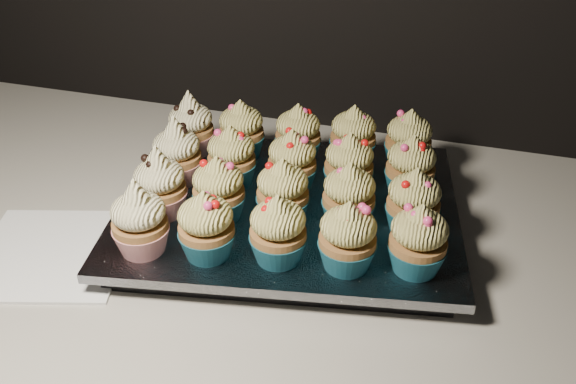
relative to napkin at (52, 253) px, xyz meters
name	(u,v)px	position (x,y,z in m)	size (l,w,h in m)	color
worktop	(264,241)	(0.23, 0.12, -0.02)	(2.44, 0.64, 0.04)	beige
napkin	(52,253)	(0.00, 0.00, 0.00)	(0.17, 0.17, 0.00)	white
baking_tray	(288,218)	(0.25, 0.14, 0.01)	(0.39, 0.29, 0.02)	black
foil_lining	(288,207)	(0.25, 0.14, 0.03)	(0.42, 0.33, 0.01)	silver
cupcake_0	(139,221)	(0.12, 0.00, 0.07)	(0.06, 0.06, 0.10)	#AD181F
cupcake_1	(206,227)	(0.20, 0.01, 0.07)	(0.06, 0.06, 0.08)	#185E74
cupcake_2	(278,231)	(0.27, 0.03, 0.07)	(0.06, 0.06, 0.08)	#185E74
cupcake_3	(348,238)	(0.35, 0.04, 0.07)	(0.06, 0.06, 0.08)	#185E74
cupcake_4	(418,240)	(0.42, 0.06, 0.07)	(0.06, 0.06, 0.08)	#185E74
cupcake_5	(160,185)	(0.11, 0.07, 0.07)	(0.06, 0.06, 0.10)	#AD181F
cupcake_6	(219,190)	(0.18, 0.09, 0.07)	(0.06, 0.06, 0.08)	#185E74
cupcake_7	(283,193)	(0.26, 0.10, 0.07)	(0.06, 0.06, 0.08)	#185E74
cupcake_8	(349,197)	(0.33, 0.12, 0.07)	(0.06, 0.06, 0.08)	#185E74
cupcake_9	(413,203)	(0.41, 0.13, 0.07)	(0.06, 0.06, 0.08)	#185E74
cupcake_10	(177,154)	(0.10, 0.15, 0.07)	(0.06, 0.06, 0.10)	#AD181F
cupcake_11	(232,157)	(0.17, 0.16, 0.07)	(0.06, 0.06, 0.08)	#185E74
cupcake_12	(292,162)	(0.25, 0.17, 0.07)	(0.06, 0.06, 0.08)	#185E74
cupcake_13	(349,165)	(0.32, 0.19, 0.07)	(0.06, 0.06, 0.08)	#185E74
cupcake_14	(411,167)	(0.39, 0.20, 0.07)	(0.06, 0.06, 0.08)	#185E74
cupcake_15	(191,126)	(0.09, 0.22, 0.07)	(0.06, 0.06, 0.10)	#AD181F
cupcake_16	(241,131)	(0.16, 0.24, 0.07)	(0.06, 0.06, 0.08)	#185E74
cupcake_17	(298,135)	(0.24, 0.25, 0.07)	(0.06, 0.06, 0.08)	#185E74
cupcake_18	(353,136)	(0.31, 0.26, 0.07)	(0.06, 0.06, 0.08)	#185E74
cupcake_19	(409,140)	(0.38, 0.27, 0.07)	(0.06, 0.06, 0.08)	#185E74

